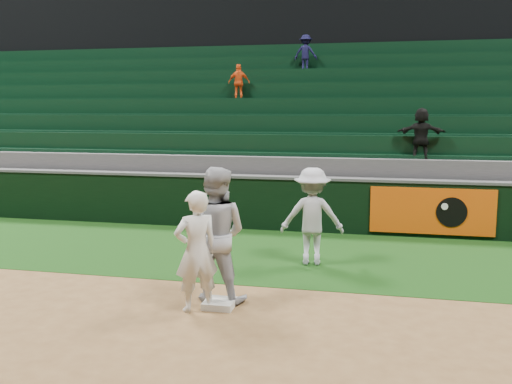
% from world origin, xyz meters
% --- Properties ---
extents(ground, '(70.00, 70.00, 0.00)m').
position_xyz_m(ground, '(0.00, 0.00, 0.00)').
color(ground, brown).
rests_on(ground, ground).
extents(foul_grass, '(36.00, 4.20, 0.01)m').
position_xyz_m(foul_grass, '(0.00, 3.00, 0.00)').
color(foul_grass, black).
rests_on(foul_grass, ground).
extents(upper_deck, '(40.00, 12.00, 12.00)m').
position_xyz_m(upper_deck, '(0.00, 17.45, 6.00)').
color(upper_deck, black).
rests_on(upper_deck, ground).
extents(first_base, '(0.43, 0.43, 0.10)m').
position_xyz_m(first_base, '(-0.25, -0.11, 0.05)').
color(first_base, silver).
rests_on(first_base, ground).
extents(first_baseman, '(0.74, 0.69, 1.69)m').
position_xyz_m(first_baseman, '(-0.52, -0.31, 0.84)').
color(first_baseman, silver).
rests_on(first_baseman, ground).
extents(baserunner, '(0.99, 0.80, 1.96)m').
position_xyz_m(baserunner, '(-0.39, 0.17, 0.98)').
color(baserunner, '#A4A6AE').
rests_on(baserunner, ground).
extents(base_coach, '(1.20, 0.78, 1.74)m').
position_xyz_m(base_coach, '(0.74, 2.40, 0.88)').
color(base_coach, '#A7AAB5').
rests_on(base_coach, foul_grass).
extents(field_wall, '(36.00, 0.45, 1.25)m').
position_xyz_m(field_wall, '(0.03, 5.20, 0.63)').
color(field_wall, black).
rests_on(field_wall, ground).
extents(stadium_seating, '(36.00, 5.95, 5.00)m').
position_xyz_m(stadium_seating, '(0.00, 8.97, 1.70)').
color(stadium_seating, '#3C3C3E').
rests_on(stadium_seating, ground).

